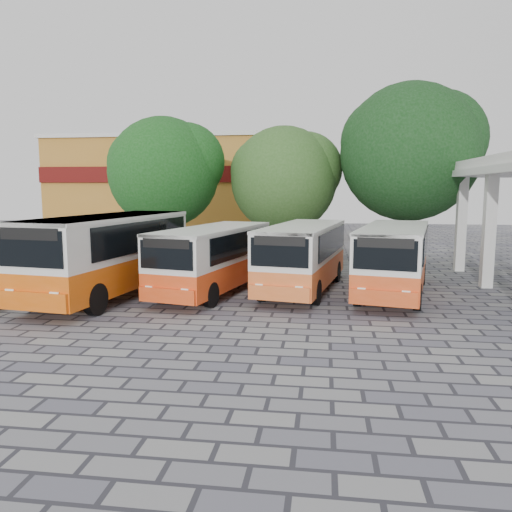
# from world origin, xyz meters

# --- Properties ---
(ground) EXTENTS (90.00, 90.00, 0.00)m
(ground) POSITION_xyz_m (0.00, 0.00, 0.00)
(ground) COLOR slate
(ground) RESTS_ON ground
(shophouse_block) EXTENTS (20.40, 10.40, 8.30)m
(shophouse_block) POSITION_xyz_m (-11.00, 25.99, 4.16)
(shophouse_block) COLOR #B07323
(shophouse_block) RESTS_ON ground
(bus_far_left) EXTENTS (3.80, 8.94, 3.12)m
(bus_far_left) POSITION_xyz_m (-7.12, 2.37, 1.80)
(bus_far_left) COLOR #E55A0A
(bus_far_left) RESTS_ON ground
(bus_centre_left) EXTENTS (3.72, 7.65, 2.63)m
(bus_centre_left) POSITION_xyz_m (-3.30, 3.51, 1.52)
(bus_centre_left) COLOR #F54815
(bus_centre_left) RESTS_ON ground
(bus_centre_right) EXTENTS (3.52, 7.78, 2.69)m
(bus_centre_right) POSITION_xyz_m (0.21, 4.40, 1.56)
(bus_centre_right) COLOR orange
(bus_centre_right) RESTS_ON ground
(bus_far_right) EXTENTS (3.80, 7.87, 2.70)m
(bus_far_right) POSITION_xyz_m (3.76, 4.13, 1.56)
(bus_far_right) COLOR #E34B17
(bus_far_right) RESTS_ON ground
(tree_left) EXTENTS (6.73, 6.41, 8.26)m
(tree_left) POSITION_xyz_m (-8.20, 12.71, 5.27)
(tree_left) COLOR black
(tree_left) RESTS_ON ground
(tree_middle) EXTENTS (6.53, 6.21, 7.76)m
(tree_middle) POSITION_xyz_m (-1.30, 13.91, 4.86)
(tree_middle) COLOR #3A2817
(tree_middle) RESTS_ON ground
(tree_right) EXTENTS (7.83, 7.46, 9.82)m
(tree_right) POSITION_xyz_m (5.66, 12.84, 6.34)
(tree_right) COLOR #422917
(tree_right) RESTS_ON ground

